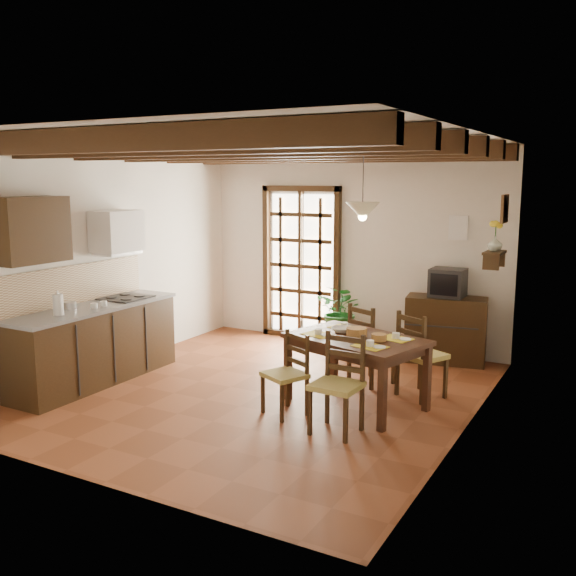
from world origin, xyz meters
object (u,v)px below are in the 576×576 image
Objects in this scene: chair_far_right at (420,371)px; crt_tv at (448,283)px; kitchen_counter at (95,343)px; chair_near_left at (286,389)px; dining_table at (356,346)px; pendant_lamp at (363,209)px; potted_plant at (342,310)px; chair_far_left at (370,359)px; sideboard at (446,330)px; chair_near_right at (337,403)px.

crt_tv is (-0.13, 1.50, 0.76)m from chair_far_right.
kitchen_counter reaches higher than chair_near_left.
pendant_lamp is (0.00, 0.10, 1.43)m from dining_table.
chair_near_left is at bearing 75.06° from chair_far_right.
chair_far_right is (3.54, 1.32, -0.17)m from kitchen_counter.
chair_far_right is 0.49× the size of potted_plant.
chair_far_left is 0.49× the size of potted_plant.
chair_far_left is 0.99× the size of chair_far_right.
chair_near_left is at bearing -115.90° from dining_table.
potted_plant reaches higher than crt_tv.
chair_far_left reaches higher than dining_table.
potted_plant is (-1.57, 1.40, 0.27)m from chair_far_right.
dining_table is at bearing -62.15° from potted_plant.
dining_table is (3.02, 0.74, 0.18)m from kitchen_counter.
sideboard is 0.62m from crt_tv.
chair_far_right is at bearing 20.49° from kitchen_counter.
potted_plant is at bearing -14.59° from chair_far_right.
chair_far_left is 0.69m from chair_far_right.
chair_far_right reaches higher than dining_table.
sideboard is at bearing 95.37° from dining_table.
pendant_lamp reaches higher than chair_near_right.
chair_far_right is 0.94× the size of sideboard.
chair_far_left is at bearing -112.79° from crt_tv.
pendant_lamp is at bearing -101.87° from crt_tv.
crt_tv is (0.53, 1.30, 0.76)m from chair_far_left.
chair_far_left reaches higher than chair_near_left.
chair_far_right is at bearing -41.67° from potted_plant.
kitchen_counter is at bearing 47.57° from chair_far_right.
sideboard reaches higher than dining_table.
chair_near_right reaches higher than sideboard.
pendant_lamp is at bearing 125.49° from chair_far_left.
dining_table is 0.88m from chair_near_left.
potted_plant reaches higher than sideboard.
chair_far_left is 1.60m from crt_tv.
potted_plant is at bearing -29.06° from chair_far_left.
kitchen_counter is at bearing -151.57° from chair_near_left.
chair_near_right is 2.96m from crt_tv.
chair_far_left is 1.54m from potted_plant.
dining_table is 2.13m from sideboard.
chair_near_right is 0.48× the size of potted_plant.
chair_near_left is 1.41m from chair_far_left.
pendant_lamp is (-0.13, 0.87, 1.78)m from chair_near_right.
pendant_lamp is at bearing 77.24° from chair_near_left.
sideboard is (0.92, 2.67, 0.17)m from chair_near_left.
crt_tv is (3.41, 2.82, 0.58)m from kitchen_counter.
chair_near_left is 2.63m from potted_plant.
potted_plant is (-1.44, -0.10, 0.14)m from sideboard.
crt_tv is 1.53m from potted_plant.
chair_near_left is at bearing -127.57° from pendant_lamp.
chair_far_right is at bearing -172.17° from chair_far_left.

